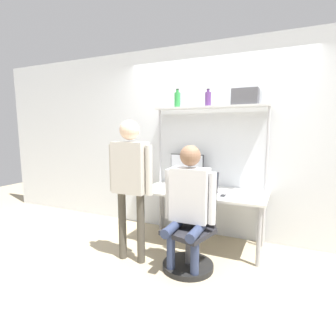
# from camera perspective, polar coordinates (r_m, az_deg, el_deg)

# --- Properties ---
(ground_plane) EXTENTS (12.00, 12.00, 0.00)m
(ground_plane) POSITION_cam_1_polar(r_m,az_deg,el_deg) (3.36, 5.37, -18.56)
(ground_plane) COLOR tan
(wall_back) EXTENTS (8.00, 0.06, 2.70)m
(wall_back) POSITION_cam_1_polar(r_m,az_deg,el_deg) (3.77, 9.64, 5.65)
(wall_back) COLOR silver
(wall_back) RESTS_ON ground_plane
(desk) EXTENTS (1.60, 0.75, 0.73)m
(desk) POSITION_cam_1_polar(r_m,az_deg,el_deg) (3.49, 7.65, -6.14)
(desk) COLOR silver
(desk) RESTS_ON ground_plane
(shelf_unit) EXTENTS (1.52, 0.26, 1.83)m
(shelf_unit) POSITION_cam_1_polar(r_m,az_deg,el_deg) (3.60, 9.00, 8.32)
(shelf_unit) COLOR silver
(shelf_unit) RESTS_ON ground_plane
(monitor) EXTENTS (0.50, 0.16, 0.45)m
(monitor) POSITION_cam_1_polar(r_m,az_deg,el_deg) (3.77, 4.10, 0.04)
(monitor) COLOR #333338
(monitor) RESTS_ON desk
(laptop) EXTENTS (0.34, 0.26, 0.26)m
(laptop) POSITION_cam_1_polar(r_m,az_deg,el_deg) (3.37, 7.79, -4.11)
(laptop) COLOR #333338
(laptop) RESTS_ON desk
(cell_phone) EXTENTS (0.07, 0.15, 0.01)m
(cell_phone) POSITION_cam_1_polar(r_m,az_deg,el_deg) (3.23, 11.87, -5.96)
(cell_phone) COLOR silver
(cell_phone) RESTS_ON desk
(office_chair) EXTENTS (0.56, 0.56, 0.90)m
(office_chair) POSITION_cam_1_polar(r_m,az_deg,el_deg) (3.02, 4.89, -16.10)
(office_chair) COLOR black
(office_chair) RESTS_ON ground_plane
(person_seated) EXTENTS (0.57, 0.47, 1.36)m
(person_seated) POSITION_cam_1_polar(r_m,az_deg,el_deg) (2.80, 4.51, -6.58)
(person_seated) COLOR #2D3856
(person_seated) RESTS_ON ground_plane
(person_standing) EXTENTS (0.55, 0.22, 1.62)m
(person_standing) POSITION_cam_1_polar(r_m,az_deg,el_deg) (2.97, -8.20, -1.16)
(person_standing) COLOR #4C473D
(person_standing) RESTS_ON ground_plane
(bottle_purple) EXTENTS (0.08, 0.08, 0.23)m
(bottle_purple) POSITION_cam_1_polar(r_m,az_deg,el_deg) (3.63, 8.70, 14.63)
(bottle_purple) COLOR #593372
(bottle_purple) RESTS_ON shelf_unit
(bottle_green) EXTENTS (0.09, 0.09, 0.25)m
(bottle_green) POSITION_cam_1_polar(r_m,az_deg,el_deg) (3.78, 2.06, 14.64)
(bottle_green) COLOR #2D8C3F
(bottle_green) RESTS_ON shelf_unit
(storage_box) EXTENTS (0.32, 0.21, 0.20)m
(storage_box) POSITION_cam_1_polar(r_m,az_deg,el_deg) (3.53, 16.45, 14.62)
(storage_box) COLOR #4C4C51
(storage_box) RESTS_ON shelf_unit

